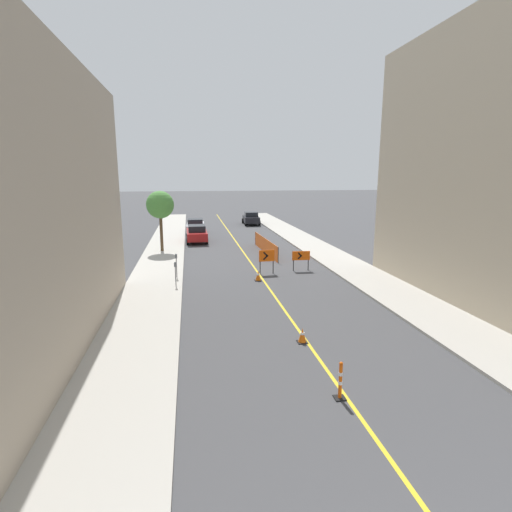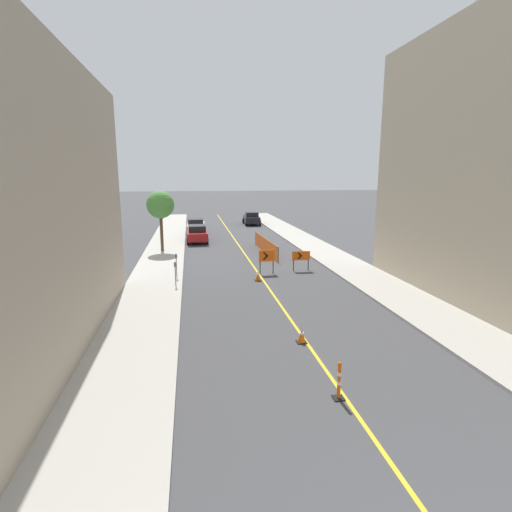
% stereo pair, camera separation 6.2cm
% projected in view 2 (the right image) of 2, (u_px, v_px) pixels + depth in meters
% --- Properties ---
extents(lane_stripe, '(0.12, 60.23, 0.01)m').
position_uv_depth(lane_stripe, '(242.00, 250.00, 33.16)').
color(lane_stripe, gold).
rests_on(lane_stripe, ground_plane).
extents(sidewalk_left, '(3.18, 60.23, 0.13)m').
position_uv_depth(sidewalk_left, '(164.00, 252.00, 32.15)').
color(sidewalk_left, '#ADA89E').
rests_on(sidewalk_left, ground_plane).
extents(sidewalk_right, '(3.18, 60.23, 0.13)m').
position_uv_depth(sidewalk_right, '(315.00, 247.00, 34.16)').
color(sidewalk_right, '#ADA89E').
rests_on(sidewalk_right, ground_plane).
extents(traffic_cone_second, '(0.37, 0.37, 0.56)m').
position_uv_depth(traffic_cone_second, '(302.00, 336.00, 14.90)').
color(traffic_cone_second, black).
rests_on(traffic_cone_second, ground_plane).
extents(traffic_cone_third, '(0.40, 0.40, 0.60)m').
position_uv_depth(traffic_cone_third, '(258.00, 276.00, 23.57)').
color(traffic_cone_third, black).
rests_on(traffic_cone_third, ground_plane).
extents(delineator_post_front, '(0.31, 0.31, 1.11)m').
position_uv_depth(delineator_post_front, '(339.00, 383.00, 11.12)').
color(delineator_post_front, black).
rests_on(delineator_post_front, ground_plane).
extents(arrow_barricade_primary, '(0.99, 0.12, 1.52)m').
position_uv_depth(arrow_barricade_primary, '(267.00, 257.00, 25.11)').
color(arrow_barricade_primary, '#EF560C').
rests_on(arrow_barricade_primary, ground_plane).
extents(arrow_barricade_secondary, '(1.18, 0.11, 1.29)m').
position_uv_depth(arrow_barricade_secondary, '(301.00, 257.00, 25.94)').
color(arrow_barricade_secondary, '#EF560C').
rests_on(arrow_barricade_secondary, ground_plane).
extents(safety_mesh_fence, '(0.39, 7.86, 1.15)m').
position_uv_depth(safety_mesh_fence, '(266.00, 246.00, 31.90)').
color(safety_mesh_fence, '#EF560C').
rests_on(safety_mesh_fence, ground_plane).
extents(parked_car_curb_near, '(1.94, 4.32, 1.59)m').
position_uv_depth(parked_car_curb_near, '(197.00, 234.00, 36.93)').
color(parked_car_curb_near, maroon).
rests_on(parked_car_curb_near, ground_plane).
extents(parked_car_curb_mid, '(1.97, 4.37, 1.59)m').
position_uv_depth(parked_car_curb_mid, '(196.00, 226.00, 42.21)').
color(parked_car_curb_mid, '#B7B7BC').
rests_on(parked_car_curb_mid, ground_plane).
extents(parked_car_curb_far, '(2.04, 4.39, 1.59)m').
position_uv_depth(parked_car_curb_far, '(251.00, 218.00, 49.90)').
color(parked_car_curb_far, black).
rests_on(parked_car_curb_far, ground_plane).
extents(parking_meter_near_curb, '(0.12, 0.11, 1.43)m').
position_uv_depth(parking_meter_near_curb, '(176.00, 261.00, 23.79)').
color(parking_meter_near_curb, '#4C4C51').
rests_on(parking_meter_near_curb, sidewalk_left).
extents(parking_meter_far_curb, '(0.12, 0.11, 1.34)m').
position_uv_depth(parking_meter_far_curb, '(175.00, 269.00, 22.00)').
color(parking_meter_far_curb, '#4C4C51').
rests_on(parking_meter_far_curb, sidewalk_left).
extents(street_tree_left_near, '(2.18, 2.18, 4.79)m').
position_uv_depth(street_tree_left_near, '(160.00, 205.00, 31.50)').
color(street_tree_left_near, '#4C3823').
rests_on(street_tree_left_near, sidewalk_left).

